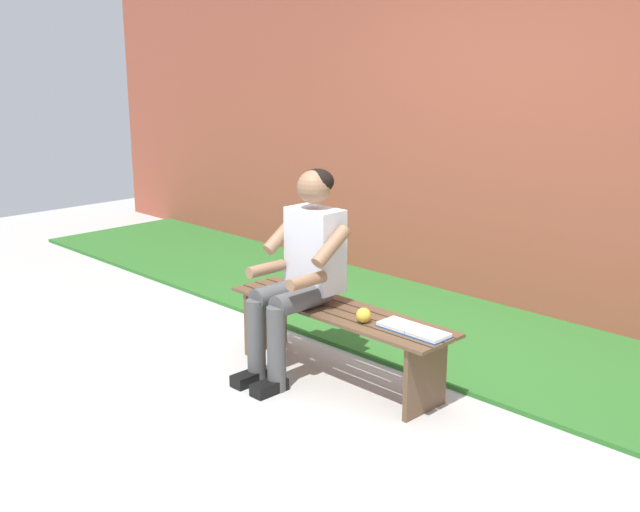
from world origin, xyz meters
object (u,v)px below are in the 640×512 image
book_open (413,330)px  apple (364,315)px  bench_near (338,326)px  person_seated (301,265)px

book_open → apple: bearing=16.1°
bench_near → person_seated: person_seated is taller
person_seated → apple: (-0.48, -0.03, -0.20)m
apple → bench_near: bearing=-15.1°
person_seated → apple: size_ratio=14.46×
bench_near → person_seated: (0.21, 0.10, 0.35)m
bench_near → apple: 0.32m
bench_near → book_open: 0.57m
bench_near → book_open: book_open is taller
bench_near → book_open: size_ratio=3.77×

